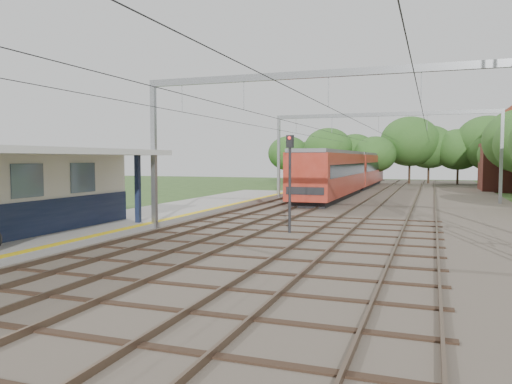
% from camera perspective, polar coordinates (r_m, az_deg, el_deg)
% --- Properties ---
extents(ballast_bed, '(18.00, 90.00, 0.10)m').
position_cam_1_polar(ballast_bed, '(35.68, 14.16, -1.65)').
color(ballast_bed, '#473D33').
rests_on(ballast_bed, ground).
extents(platform, '(5.00, 52.00, 0.35)m').
position_cam_1_polar(platform, '(24.58, -17.70, -3.85)').
color(platform, gray).
rests_on(platform, ground).
extents(yellow_stripe, '(0.45, 52.00, 0.01)m').
position_cam_1_polar(yellow_stripe, '(23.28, -13.29, -3.75)').
color(yellow_stripe, yellow).
rests_on(yellow_stripe, platform).
extents(rail_tracks, '(11.80, 88.00, 0.15)m').
position_cam_1_polar(rail_tracks, '(35.99, 10.20, -1.35)').
color(rail_tracks, brown).
rests_on(rail_tracks, ballast_bed).
extents(catenary_system, '(17.22, 88.00, 7.00)m').
position_cam_1_polar(catenary_system, '(30.98, 12.36, 7.68)').
color(catenary_system, gray).
rests_on(catenary_system, ground).
extents(tree_band, '(31.72, 30.88, 8.82)m').
position_cam_1_polar(tree_band, '(62.61, 16.44, 5.08)').
color(tree_band, '#382619').
rests_on(tree_band, ground).
extents(train, '(3.01, 37.49, 3.95)m').
position_cam_1_polar(train, '(50.81, 10.72, 2.43)').
color(train, black).
rests_on(train, ballast_bed).
extents(signal_post, '(0.34, 0.30, 4.41)m').
position_cam_1_polar(signal_post, '(22.02, 3.89, 2.29)').
color(signal_post, black).
rests_on(signal_post, ground).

